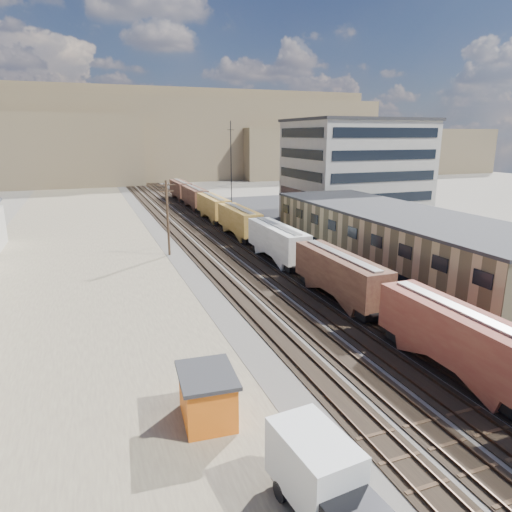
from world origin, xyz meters
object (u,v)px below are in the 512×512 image
object	(u,v)px
parked_car_blue	(352,221)
box_truck	(324,483)
freight_train	(256,229)
maintenance_shed	(207,396)
utility_pole_north	(168,216)

from	to	relation	value
parked_car_blue	box_truck	bearing A→B (deg)	-171.63
freight_train	maintenance_shed	bearing A→B (deg)	-114.46
utility_pole_north	box_truck	xyz separation A→B (m)	(-1.75, -45.76, -3.54)
freight_train	box_truck	distance (m)	47.52
utility_pole_north	box_truck	bearing A→B (deg)	-92.19
maintenance_shed	utility_pole_north	bearing A→B (deg)	83.12
freight_train	box_truck	xyz separation A→B (m)	(-14.05, -45.38, -1.03)
freight_train	box_truck	world-z (taller)	freight_train
utility_pole_north	maintenance_shed	xyz separation A→B (m)	(-4.51, -37.33, -3.80)
utility_pole_north	box_truck	distance (m)	45.93
utility_pole_north	parked_car_blue	distance (m)	36.23
freight_train	maintenance_shed	xyz separation A→B (m)	(-16.81, -36.95, -1.30)
freight_train	parked_car_blue	world-z (taller)	freight_train
maintenance_shed	parked_car_blue	xyz separation A→B (m)	(39.03, 47.28, -0.83)
freight_train	utility_pole_north	distance (m)	12.56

